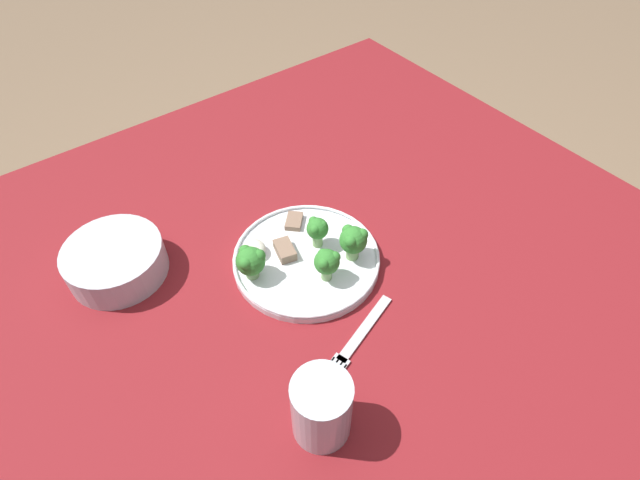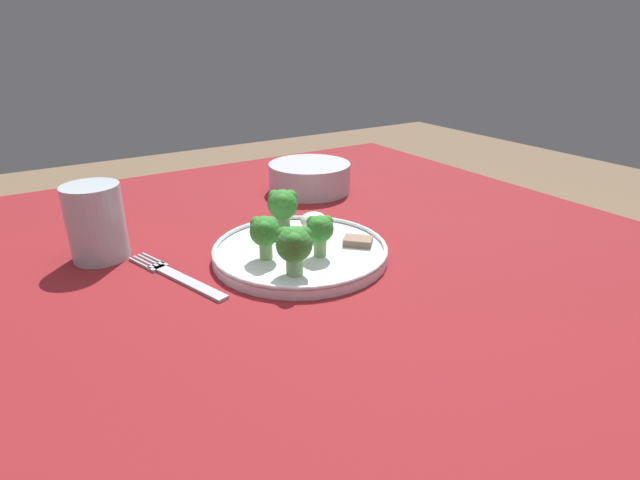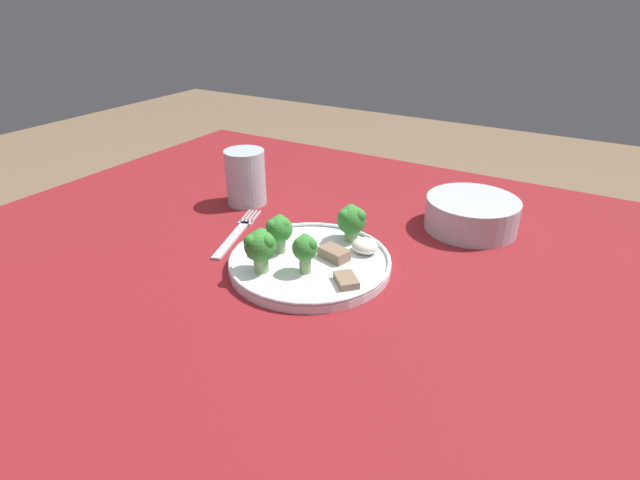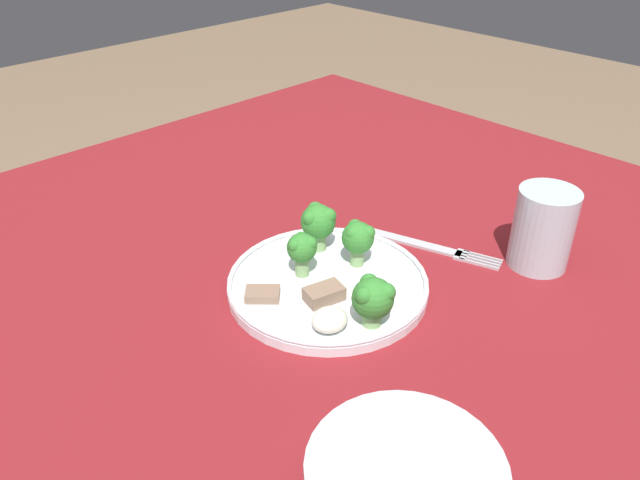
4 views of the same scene
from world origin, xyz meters
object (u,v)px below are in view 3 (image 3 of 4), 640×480
Objects in this scene: fork at (237,233)px; cream_bowl at (471,215)px; dinner_plate at (310,262)px; drinking_glass at (246,180)px.

fork is 0.40m from cream_bowl.
drinking_glass is (-0.23, 0.15, 0.04)m from dinner_plate.
cream_bowl is at bearing 14.82° from drinking_glass.
drinking_glass reaches higher than dinner_plate.
fork is (-0.16, 0.03, -0.01)m from dinner_plate.
cream_bowl is at bearing 56.27° from dinner_plate.
fork is at bearing -59.58° from drinking_glass.
fork is 0.14m from drinking_glass.
fork is 1.75× the size of drinking_glass.
dinner_plate is 0.30m from cream_bowl.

